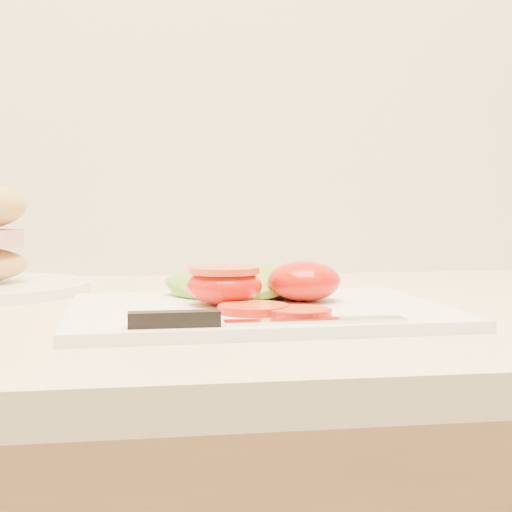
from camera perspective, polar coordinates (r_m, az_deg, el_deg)
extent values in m
cube|color=white|center=(0.66, 0.13, -4.41)|extent=(0.35, 0.26, 0.01)
ellipsoid|color=red|center=(0.69, 3.86, -2.01)|extent=(0.07, 0.07, 0.04)
ellipsoid|color=red|center=(0.66, -2.55, -2.40)|extent=(0.07, 0.07, 0.04)
cylinder|color=red|center=(0.66, -2.55, -1.14)|extent=(0.07, 0.07, 0.01)
cylinder|color=#DC5723|center=(0.61, -0.20, -4.23)|extent=(0.06, 0.06, 0.01)
cylinder|color=#DC5723|center=(0.60, 3.47, -4.48)|extent=(0.05, 0.05, 0.01)
ellipsoid|color=#7AB931|center=(0.72, -2.02, -2.20)|extent=(0.17, 0.15, 0.03)
ellipsoid|color=#7AB931|center=(0.73, 1.22, -2.10)|extent=(0.14, 0.11, 0.03)
cube|color=silver|center=(0.56, 4.75, -5.19)|extent=(0.14, 0.02, 0.00)
cube|color=black|center=(0.54, -6.55, -5.04)|extent=(0.07, 0.02, 0.01)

